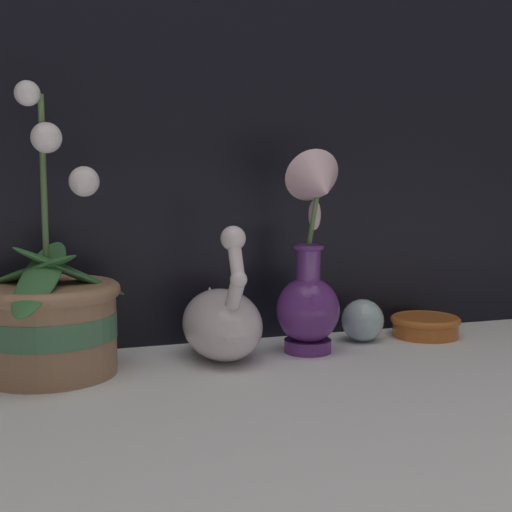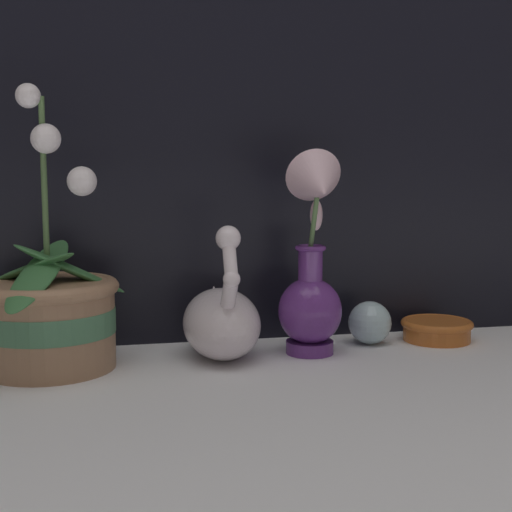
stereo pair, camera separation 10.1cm
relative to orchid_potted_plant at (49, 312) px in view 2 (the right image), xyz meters
The scene contains 6 objects.
ground_plane 0.31m from the orchid_potted_plant, 20.65° to the right, with size 2.80×2.80×0.00m, color white.
orchid_potted_plant is the anchor object (origin of this frame).
swan_figurine 0.24m from the orchid_potted_plant, ahead, with size 0.11×0.19×0.20m.
blue_vase 0.37m from the orchid_potted_plant, ahead, with size 0.09×0.13×0.30m.
glass_sphere 0.48m from the orchid_potted_plant, ahead, with size 0.07×0.07×0.07m.
amber_dish 0.59m from the orchid_potted_plant, ahead, with size 0.11×0.11×0.03m.
Camera 2 is at (-0.20, -0.88, 0.27)m, focal length 50.00 mm.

